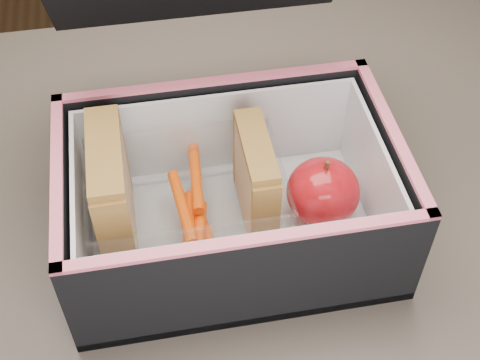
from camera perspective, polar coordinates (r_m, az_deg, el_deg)
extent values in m
cube|color=brown|center=(0.62, 3.50, -7.57)|extent=(1.20, 0.80, 0.03)
cube|color=tan|center=(0.58, -11.57, -1.48)|extent=(0.01, 0.10, 0.10)
cube|color=#D25E6A|center=(0.58, -10.69, -1.63)|extent=(0.01, 0.09, 0.10)
cube|color=tan|center=(0.58, -9.92, -1.26)|extent=(0.01, 0.10, 0.10)
cube|color=brown|center=(0.54, -11.56, 2.43)|extent=(0.03, 0.10, 0.01)
cube|color=tan|center=(0.59, 0.65, -0.35)|extent=(0.01, 0.08, 0.09)
cube|color=#D25E6A|center=(0.59, 1.33, -0.48)|extent=(0.01, 0.08, 0.08)
cube|color=tan|center=(0.59, 2.02, -0.16)|extent=(0.01, 0.08, 0.09)
cube|color=brown|center=(0.55, 1.42, 2.98)|extent=(0.02, 0.09, 0.01)
cylinder|color=#E94E0A|center=(0.60, -2.82, -4.62)|extent=(0.02, 0.08, 0.01)
cylinder|color=#E94E0A|center=(0.59, -4.37, -4.15)|extent=(0.02, 0.08, 0.01)
cylinder|color=#E94E0A|center=(0.59, -4.95, -2.27)|extent=(0.02, 0.08, 0.01)
cylinder|color=#E94E0A|center=(0.60, -3.75, -4.12)|extent=(0.02, 0.08, 0.01)
cylinder|color=#E94E0A|center=(0.58, -3.54, -5.14)|extent=(0.03, 0.08, 0.01)
cylinder|color=#E94E0A|center=(0.61, -3.78, 0.24)|extent=(0.02, 0.08, 0.01)
cube|color=white|center=(0.62, 6.61, -2.92)|extent=(0.08, 0.08, 0.01)
ellipsoid|color=#9B0609|center=(0.60, 7.10, -1.02)|extent=(0.08, 0.08, 0.06)
cylinder|color=#4D341B|center=(0.57, 7.42, 1.24)|extent=(0.01, 0.01, 0.01)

